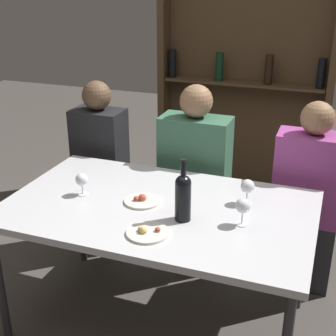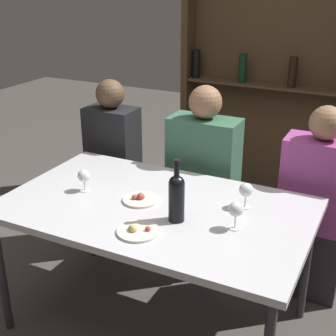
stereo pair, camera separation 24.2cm
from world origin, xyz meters
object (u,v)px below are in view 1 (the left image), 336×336
seated_person_center (194,184)px  seated_person_right (307,204)px  wine_glass_0 (243,206)px  food_plate_0 (147,232)px  wine_glass_2 (247,187)px  seated_person_left (101,171)px  food_plate_1 (142,200)px  wine_glass_1 (82,180)px  wine_bottle (183,195)px

seated_person_center → seated_person_right: seated_person_center is taller
wine_glass_0 → food_plate_0: bearing=-148.6°
wine_glass_0 → wine_glass_2: size_ratio=1.02×
wine_glass_2 → seated_person_left: size_ratio=0.11×
seated_person_left → food_plate_1: bearing=-48.0°
wine_glass_0 → food_plate_0: (-0.38, -0.23, -0.08)m
seated_person_right → wine_glass_0: bearing=-109.6°
food_plate_1 → seated_person_right: seated_person_right is taller
food_plate_0 → food_plate_1: size_ratio=1.05×
wine_glass_0 → seated_person_left: (-1.12, 0.71, -0.27)m
wine_glass_1 → seated_person_left: seated_person_left is taller
food_plate_1 → seated_person_right: bearing=40.3°
wine_bottle → seated_person_center: (-0.18, 0.76, -0.30)m
food_plate_0 → seated_person_left: size_ratio=0.16×
wine_glass_2 → food_plate_1: (-0.50, -0.17, -0.08)m
wine_glass_2 → seated_person_right: bearing=60.4°
wine_bottle → seated_person_right: seated_person_right is taller
wine_glass_1 → seated_person_left: size_ratio=0.10×
wine_bottle → food_plate_1: size_ratio=1.66×
wine_glass_2 → seated_person_center: bearing=131.1°
wine_glass_1 → food_plate_1: bearing=4.3°
food_plate_1 → seated_person_left: (-0.59, 0.66, -0.19)m
wine_bottle → wine_glass_1: wine_bottle is taller
wine_bottle → seated_person_left: (-0.85, 0.76, -0.31)m
wine_glass_0 → seated_person_right: bearing=70.4°
wine_glass_0 → seated_person_center: 0.88m
food_plate_1 → seated_person_left: size_ratio=0.16×
food_plate_0 → food_plate_1: 0.32m
wine_glass_0 → seated_person_left: seated_person_left is taller
seated_person_left → seated_person_center: (0.67, 0.00, 0.01)m
food_plate_0 → seated_person_left: 1.21m
wine_glass_2 → seated_person_right: 0.63m
food_plate_0 → wine_bottle: bearing=59.4°
food_plate_1 → wine_glass_2: bearing=19.0°
seated_person_left → seated_person_center: bearing=0.0°
wine_glass_2 → food_plate_0: (-0.36, -0.46, -0.08)m
seated_person_center → wine_bottle: bearing=-77.0°
wine_glass_1 → food_plate_0: wine_glass_1 is taller
seated_person_left → wine_glass_0: bearing=-32.3°
seated_person_center → seated_person_left: bearing=180.0°
wine_glass_2 → seated_person_center: (-0.43, 0.49, -0.26)m
wine_glass_1 → food_plate_1: wine_glass_1 is taller
wine_bottle → seated_person_left: 1.18m
wine_bottle → wine_glass_2: bearing=47.7°
wine_glass_0 → seated_person_left: 1.35m
wine_glass_2 → seated_person_center: 0.70m
wine_bottle → seated_person_center: 0.84m
wine_bottle → seated_person_right: size_ratio=0.26×
food_plate_1 → wine_glass_0: bearing=-5.4°
food_plate_1 → seated_person_left: seated_person_left is taller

